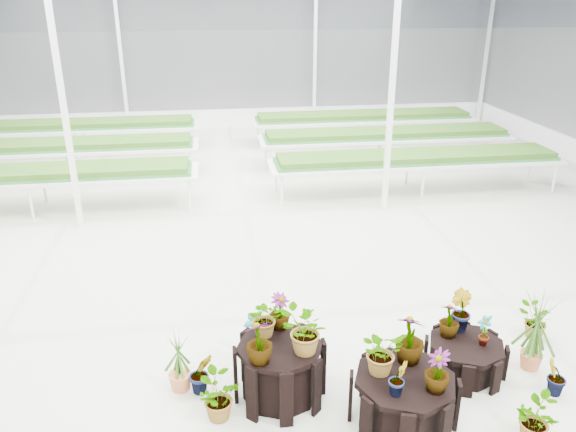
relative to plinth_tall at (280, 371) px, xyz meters
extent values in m
plane|color=gray|center=(-0.14, 1.35, -0.33)|extent=(24.00, 24.00, 0.00)
cylinder|color=black|center=(0.00, 0.00, 0.00)|extent=(0.98, 0.98, 0.66)
cylinder|color=black|center=(1.20, -0.60, -0.05)|extent=(1.33, 1.33, 0.57)
cylinder|color=black|center=(2.20, 0.10, -0.13)|extent=(1.19, 1.19, 0.41)
imported|color=#294D15|center=(-0.12, 0.22, 0.55)|extent=(0.40, 0.35, 0.43)
imported|color=#294D15|center=(0.24, -0.18, 0.60)|extent=(0.63, 0.62, 0.53)
imported|color=#294D15|center=(0.04, 0.34, 0.54)|extent=(0.33, 0.33, 0.42)
imported|color=#294D15|center=(-0.24, -0.26, 0.58)|extent=(0.36, 0.36, 0.50)
imported|color=#294D15|center=(0.98, -0.46, 0.48)|extent=(0.54, 0.50, 0.49)
imported|color=#294D15|center=(1.43, -0.82, 0.46)|extent=(0.29, 0.29, 0.45)
imported|color=#294D15|center=(1.32, -0.33, 0.52)|extent=(0.44, 0.44, 0.56)
imported|color=#294D15|center=(1.04, -0.82, 0.42)|extent=(0.26, 0.25, 0.36)
imported|color=#294D15|center=(2.04, 0.28, 0.29)|extent=(0.34, 0.34, 0.44)
imported|color=#294D15|center=(2.36, 0.05, 0.27)|extent=(0.15, 0.21, 0.39)
imported|color=#294D15|center=(2.21, 0.39, 0.33)|extent=(0.27, 0.32, 0.51)
imported|color=#294D15|center=(-0.70, -0.25, -0.08)|extent=(0.61, 0.59, 0.51)
imported|color=#294D15|center=(-0.86, 0.19, -0.08)|extent=(0.32, 0.28, 0.50)
imported|color=#294D15|center=(2.41, -1.00, -0.09)|extent=(0.46, 0.50, 0.48)
imported|color=#294D15|center=(3.01, -0.42, -0.10)|extent=(0.30, 0.27, 0.46)
imported|color=#294D15|center=(3.40, 0.66, -0.10)|extent=(0.51, 0.48, 0.46)
imported|color=#294D15|center=(2.32, 0.66, -0.09)|extent=(0.28, 0.28, 0.48)
imported|color=#294D15|center=(-0.20, 0.83, -0.05)|extent=(0.35, 0.36, 0.57)
camera|label=1|loc=(-0.63, -5.01, 3.87)|focal=35.00mm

